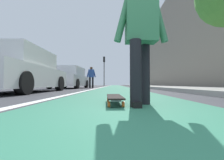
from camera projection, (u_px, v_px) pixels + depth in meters
The scene contains 11 objects.
ground_plane at pixel (116, 88), 10.56m from camera, with size 80.00×80.00×0.00m, color #38383D.
bike_lane_paint at pixel (116, 86), 24.56m from camera, with size 56.00×2.33×0.00m, color #2D7256.
lane_stripe_white at pixel (106, 86), 20.58m from camera, with size 52.00×0.16×0.01m, color silver.
sidewalk_curb at pixel (146, 86), 18.49m from camera, with size 52.00×3.20×0.14m, color #9E9B93.
building_facade at pixel (159, 52), 22.57m from camera, with size 40.00×1.20×10.11m, color gray.
skateboard at pixel (114, 97), 2.15m from camera, with size 0.85×0.25×0.11m.
skater_person at pixel (141, 34), 2.02m from camera, with size 0.47×0.72×1.64m.
parked_car_near at pixel (20, 72), 5.32m from camera, with size 4.37×2.05×1.47m.
parked_car_mid at pixel (70, 78), 11.04m from camera, with size 4.51×2.08×1.48m.
traffic_light at pixel (104, 66), 23.19m from camera, with size 0.33×0.28×4.43m.
pedestrian_distant at pixel (91, 76), 11.94m from camera, with size 0.46×0.72×1.64m.
Camera 1 is at (-0.58, 0.08, 0.27)m, focal length 24.86 mm.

